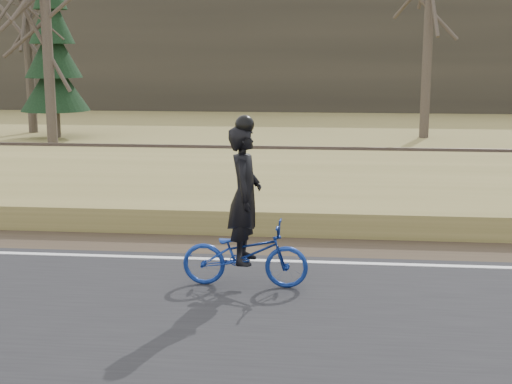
# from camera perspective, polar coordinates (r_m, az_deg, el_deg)

# --- Properties ---
(ground) EXTENTS (120.00, 120.00, 0.00)m
(ground) POSITION_cam_1_polar(r_m,az_deg,el_deg) (11.64, -13.40, -5.54)
(ground) COLOR #94864B
(ground) RESTS_ON ground
(road) EXTENTS (120.00, 6.00, 0.06)m
(road) POSITION_cam_1_polar(r_m,az_deg,el_deg) (9.43, -18.40, -9.66)
(road) COLOR black
(road) RESTS_ON ground
(edge_line) EXTENTS (120.00, 0.12, 0.01)m
(edge_line) POSITION_cam_1_polar(r_m,az_deg,el_deg) (11.80, -13.10, -4.96)
(edge_line) COLOR silver
(edge_line) RESTS_ON road
(shoulder) EXTENTS (120.00, 1.60, 0.04)m
(shoulder) POSITION_cam_1_polar(r_m,az_deg,el_deg) (12.73, -11.65, -3.92)
(shoulder) COLOR #473A2B
(shoulder) RESTS_ON ground
(embankment) EXTENTS (120.00, 5.00, 0.44)m
(embankment) POSITION_cam_1_polar(r_m,az_deg,el_deg) (15.49, -8.40, -0.33)
(embankment) COLOR #94864B
(embankment) RESTS_ON ground
(ballast) EXTENTS (120.00, 3.00, 0.45)m
(ballast) POSITION_cam_1_polar(r_m,az_deg,el_deg) (19.13, -5.65, 1.97)
(ballast) COLOR slate
(ballast) RESTS_ON ground
(railroad) EXTENTS (120.00, 2.40, 0.29)m
(railroad) POSITION_cam_1_polar(r_m,az_deg,el_deg) (19.09, -5.66, 2.87)
(railroad) COLOR black
(railroad) RESTS_ON ballast
(treeline_backdrop) EXTENTS (120.00, 4.00, 6.00)m
(treeline_backdrop) POSITION_cam_1_polar(r_m,az_deg,el_deg) (40.68, 0.47, 10.86)
(treeline_backdrop) COLOR #383328
(treeline_backdrop) RESTS_ON ground
(cyclist) EXTENTS (1.77, 0.70, 2.39)m
(cyclist) POSITION_cam_1_polar(r_m,az_deg,el_deg) (9.86, -0.89, -3.15)
(cyclist) COLOR navy
(cyclist) RESTS_ON road
(bare_tree_left) EXTENTS (0.36, 0.36, 7.28)m
(bare_tree_left) POSITION_cam_1_polar(r_m,az_deg,el_deg) (30.41, -17.78, 11.39)
(bare_tree_left) COLOR #50463B
(bare_tree_left) RESTS_ON ground
(bare_tree_near_left) EXTENTS (0.36, 0.36, 7.03)m
(bare_tree_near_left) POSITION_cam_1_polar(r_m,az_deg,el_deg) (25.68, -16.35, 11.32)
(bare_tree_near_left) COLOR #50463B
(bare_tree_near_left) RESTS_ON ground
(bare_tree_center) EXTENTS (0.36, 0.36, 8.36)m
(bare_tree_center) POSITION_cam_1_polar(r_m,az_deg,el_deg) (28.03, 13.65, 12.77)
(bare_tree_center) COLOR #50463B
(bare_tree_center) RESTS_ON ground
(conifer) EXTENTS (2.60, 2.60, 6.79)m
(conifer) POSITION_cam_1_polar(r_m,az_deg,el_deg) (28.42, -15.95, 10.68)
(conifer) COLOR #50463B
(conifer) RESTS_ON ground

